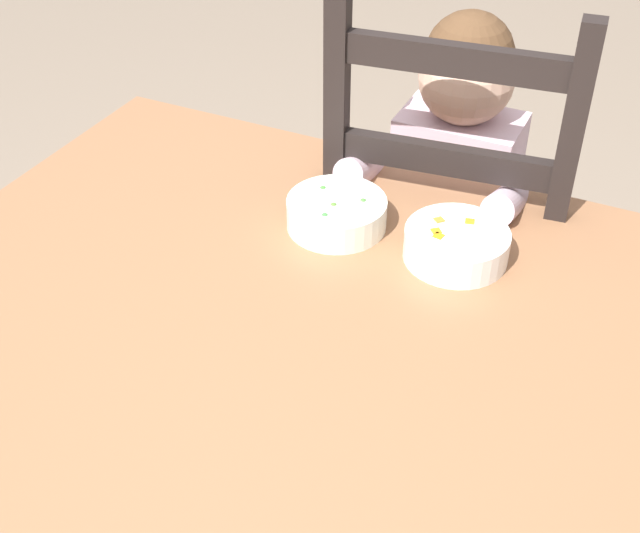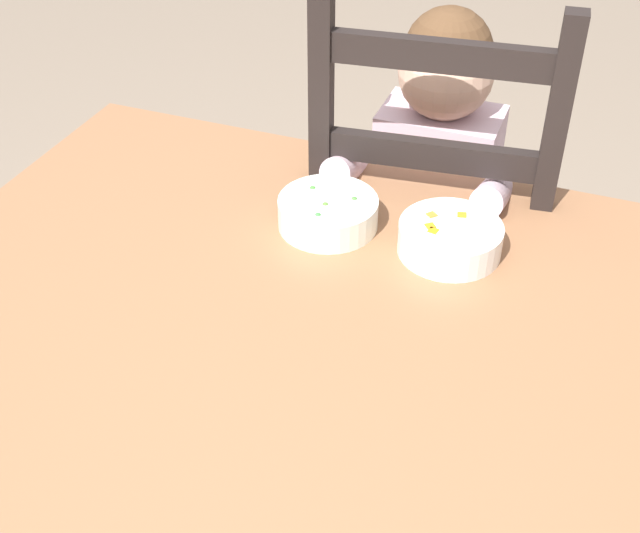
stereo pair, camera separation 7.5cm
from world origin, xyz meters
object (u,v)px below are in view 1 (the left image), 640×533
(bowl_of_peas, at_px, (339,213))
(bowl_of_carrots, at_px, (456,244))
(spoon, at_px, (429,233))
(dining_chair, at_px, (446,256))
(dining_table, at_px, (268,365))
(child_figure, at_px, (450,188))

(bowl_of_peas, xyz_separation_m, bowl_of_carrots, (0.20, 0.00, 0.00))
(bowl_of_peas, distance_m, spoon, 0.15)
(dining_chair, xyz_separation_m, spoon, (0.04, -0.26, 0.23))
(dining_chair, xyz_separation_m, bowl_of_carrots, (0.09, -0.30, 0.25))
(dining_table, xyz_separation_m, bowl_of_peas, (0.00, 0.24, 0.13))
(child_figure, bearing_deg, bowl_of_peas, -108.59)
(child_figure, bearing_deg, spoon, -80.45)
(child_figure, relative_size, bowl_of_carrots, 6.07)
(dining_table, height_order, dining_chair, dining_chair)
(dining_table, relative_size, spoon, 8.55)
(spoon, bearing_deg, child_figure, 99.55)
(dining_table, height_order, spoon, spoon)
(child_figure, bearing_deg, dining_chair, 25.52)
(dining_chair, bearing_deg, spoon, -81.98)
(dining_chair, distance_m, child_figure, 0.16)
(dining_chair, bearing_deg, dining_table, -101.41)
(child_figure, distance_m, bowl_of_peas, 0.32)
(dining_table, height_order, child_figure, child_figure)
(dining_table, distance_m, bowl_of_peas, 0.27)
(dining_table, bearing_deg, spoon, 62.72)
(bowl_of_peas, bearing_deg, child_figure, 71.41)
(bowl_of_carrots, bearing_deg, child_figure, 108.57)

